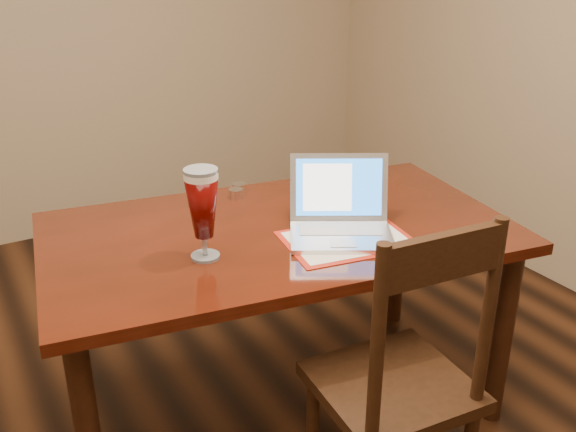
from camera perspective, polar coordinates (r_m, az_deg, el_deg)
dining_table at (r=2.41m, az=-0.82°, el=-2.96°), size 1.83×1.21×1.11m
dining_chair at (r=2.09m, az=9.89°, el=-14.44°), size 0.50×0.48×1.09m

